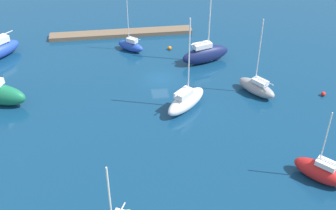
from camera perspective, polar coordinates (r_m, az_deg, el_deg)
name	(u,v)px	position (r m, az deg, el deg)	size (l,w,h in m)	color
water	(160,79)	(63.75, -1.06, 3.40)	(160.00, 160.00, 0.00)	navy
pier_dock	(122,33)	(76.98, -6.10, 9.32)	(24.56, 2.37, 0.69)	brown
sailboat_gray_mid_basin	(257,87)	(61.17, 11.52, 2.31)	(5.07, 6.08, 10.98)	gray
sailboat_white_far_south	(186,100)	(56.82, 2.37, 0.60)	(6.70, 6.61, 12.66)	white
sailboat_navy_inner_mooring	(205,54)	(67.72, 4.91, 6.72)	(8.14, 4.41, 14.45)	#141E4C
sailboat_red_near_pier	(320,171)	(49.27, 19.30, -8.17)	(5.46, 5.62, 8.67)	red
sailboat_blue_east_end	(131,45)	(71.39, -4.92, 7.78)	(4.66, 4.21, 8.87)	#2347B2
mooring_buoy_orange	(170,48)	(71.71, 0.22, 7.49)	(0.62, 0.62, 0.62)	orange
mooring_buoy_red	(323,94)	(63.57, 19.67, 1.39)	(0.63, 0.63, 0.63)	red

